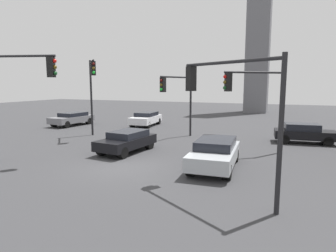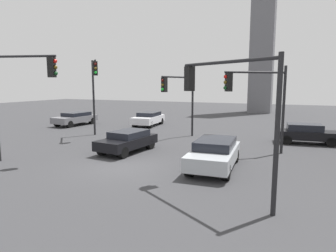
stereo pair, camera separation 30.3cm
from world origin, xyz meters
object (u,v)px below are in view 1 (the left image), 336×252
traffic_light_4 (256,93)px  car_4 (146,118)px  car_3 (72,118)px  car_2 (304,133)px  traffic_light_3 (92,83)px  traffic_light_0 (20,84)px  traffic_light_1 (229,95)px  car_5 (215,153)px  traffic_light_2 (177,93)px  car_0 (127,141)px

traffic_light_4 → car_4: size_ratio=1.14×
car_3 → car_4: bearing=115.7°
car_2 → car_4: car_2 is taller
traffic_light_3 → traffic_light_4: size_ratio=1.16×
traffic_light_0 → traffic_light_3: size_ratio=0.98×
car_4 → traffic_light_1: bearing=30.9°
car_2 → car_5: car_5 is taller
car_2 → car_5: size_ratio=0.86×
traffic_light_3 → traffic_light_0: bearing=-33.0°
car_4 → car_5: (9.84, -11.91, 0.03)m
traffic_light_0 → traffic_light_4: bearing=14.2°
traffic_light_1 → car_2: size_ratio=1.21×
traffic_light_2 → car_3: traffic_light_2 is taller
car_5 → car_2: bearing=149.0°
traffic_light_0 → traffic_light_2: bearing=45.7°
car_4 → car_3: bearing=-74.2°
traffic_light_0 → traffic_light_1: 10.63m
traffic_light_3 → car_0: size_ratio=1.40×
traffic_light_1 → car_0: (-6.97, 4.58, -2.99)m
traffic_light_0 → car_2: traffic_light_0 is taller
traffic_light_2 → car_2: traffic_light_2 is taller
car_0 → car_4: size_ratio=0.94×
traffic_light_0 → traffic_light_4: traffic_light_0 is taller
traffic_light_2 → traffic_light_4: size_ratio=0.93×
traffic_light_3 → car_0: (4.91, -3.32, -3.50)m
car_0 → traffic_light_0: bearing=-34.9°
traffic_light_4 → car_4: (-11.30, 8.41, -2.87)m
traffic_light_3 → car_2: traffic_light_3 is taller
traffic_light_1 → traffic_light_4: bearing=-60.9°
traffic_light_2 → car_5: traffic_light_2 is taller
car_2 → traffic_light_1: bearing=-110.7°
traffic_light_2 → traffic_light_4: traffic_light_4 is taller
car_3 → car_2: bearing=92.4°
car_2 → car_3: bearing=171.7°
car_3 → car_5: (16.75, -9.26, 0.05)m
traffic_light_0 → car_0: (3.65, 4.23, -3.39)m
car_0 → traffic_light_3: bearing=-118.2°
car_4 → traffic_light_2: bearing=39.3°
car_0 → car_3: car_3 is taller
traffic_light_4 → car_4: traffic_light_4 is taller
car_2 → car_3: 21.05m
traffic_light_1 → traffic_light_3: (-11.88, 7.90, 0.51)m
traffic_light_0 → car_2: (13.68, 11.31, -3.36)m
car_0 → car_5: car_5 is taller
car_0 → car_5: bearing=82.9°
traffic_light_1 → car_3: (-17.97, 12.52, -2.98)m
traffic_light_3 → car_4: (0.82, 7.27, -3.47)m
traffic_light_3 → traffic_light_4: traffic_light_3 is taller
traffic_light_1 → car_0: traffic_light_1 is taller
traffic_light_0 → traffic_light_1: bearing=-18.3°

